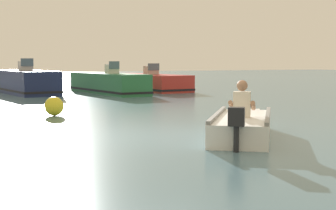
{
  "coord_description": "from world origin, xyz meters",
  "views": [
    {
      "loc": [
        -4.68,
        -9.55,
        1.58
      ],
      "look_at": [
        0.68,
        1.01,
        0.55
      ],
      "focal_mm": 54.87,
      "sensor_mm": 36.0,
      "label": 1
    }
  ],
  "objects_px": {
    "rowboat_with_person": "(242,125)",
    "moored_boat_green": "(108,84)",
    "moored_boat_navy": "(23,82)",
    "mooring_buoy": "(54,106)",
    "moored_boat_red": "(147,83)"
  },
  "relations": [
    {
      "from": "rowboat_with_person",
      "to": "moored_boat_navy",
      "type": "xyz_separation_m",
      "value": [
        -1.11,
        16.68,
        0.28
      ]
    },
    {
      "from": "rowboat_with_person",
      "to": "moored_boat_navy",
      "type": "bearing_deg",
      "value": 93.81
    },
    {
      "from": "moored_boat_green",
      "to": "mooring_buoy",
      "type": "bearing_deg",
      "value": -118.94
    },
    {
      "from": "mooring_buoy",
      "to": "moored_boat_red",
      "type": "bearing_deg",
      "value": 53.57
    },
    {
      "from": "moored_boat_red",
      "to": "mooring_buoy",
      "type": "bearing_deg",
      "value": -126.43
    },
    {
      "from": "rowboat_with_person",
      "to": "moored_boat_navy",
      "type": "distance_m",
      "value": 16.72
    },
    {
      "from": "rowboat_with_person",
      "to": "moored_boat_green",
      "type": "height_order",
      "value": "moored_boat_green"
    },
    {
      "from": "moored_boat_green",
      "to": "rowboat_with_person",
      "type": "bearing_deg",
      "value": -99.76
    },
    {
      "from": "moored_boat_navy",
      "to": "mooring_buoy",
      "type": "height_order",
      "value": "moored_boat_navy"
    },
    {
      "from": "moored_boat_green",
      "to": "mooring_buoy",
      "type": "distance_m",
      "value": 10.18
    },
    {
      "from": "moored_boat_green",
      "to": "moored_boat_red",
      "type": "xyz_separation_m",
      "value": [
        2.73,
        1.46,
        -0.06
      ]
    },
    {
      "from": "rowboat_with_person",
      "to": "moored_boat_navy",
      "type": "height_order",
      "value": "moored_boat_navy"
    },
    {
      "from": "moored_boat_navy",
      "to": "mooring_buoy",
      "type": "distance_m",
      "value": 10.87
    },
    {
      "from": "rowboat_with_person",
      "to": "moored_boat_red",
      "type": "xyz_separation_m",
      "value": [
        5.27,
        16.26,
        0.15
      ]
    },
    {
      "from": "rowboat_with_person",
      "to": "moored_boat_green",
      "type": "bearing_deg",
      "value": 80.24
    }
  ]
}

